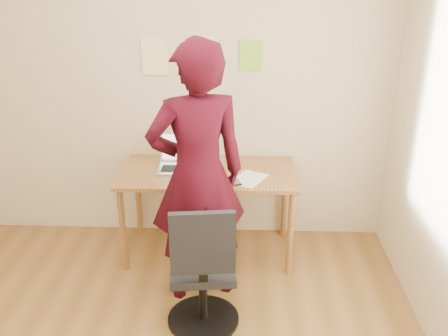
{
  "coord_description": "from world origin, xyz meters",
  "views": [
    {
      "loc": [
        0.52,
        -2.28,
        2.3
      ],
      "look_at": [
        0.39,
        0.95,
        0.95
      ],
      "focal_mm": 40.0,
      "sensor_mm": 36.0,
      "label": 1
    }
  ],
  "objects_px": {
    "person": "(197,175)",
    "phone": "(236,182)",
    "laptop": "(181,161)",
    "office_chair": "(203,277)",
    "desk": "(208,181)"
  },
  "relations": [
    {
      "from": "laptop",
      "to": "office_chair",
      "type": "xyz_separation_m",
      "value": [
        0.25,
        -1.03,
        -0.39
      ]
    },
    {
      "from": "person",
      "to": "office_chair",
      "type": "bearing_deg",
      "value": 80.58
    },
    {
      "from": "phone",
      "to": "office_chair",
      "type": "height_order",
      "value": "office_chair"
    },
    {
      "from": "laptop",
      "to": "desk",
      "type": "bearing_deg",
      "value": -17.41
    },
    {
      "from": "office_chair",
      "to": "laptop",
      "type": "bearing_deg",
      "value": 97.24
    },
    {
      "from": "desk",
      "to": "office_chair",
      "type": "bearing_deg",
      "value": -88.35
    },
    {
      "from": "laptop",
      "to": "phone",
      "type": "relative_size",
      "value": 2.74
    },
    {
      "from": "office_chair",
      "to": "person",
      "type": "bearing_deg",
      "value": 91.76
    },
    {
      "from": "laptop",
      "to": "office_chair",
      "type": "height_order",
      "value": "laptop"
    },
    {
      "from": "office_chair",
      "to": "person",
      "type": "distance_m",
      "value": 0.68
    },
    {
      "from": "person",
      "to": "phone",
      "type": "bearing_deg",
      "value": -145.77
    },
    {
      "from": "phone",
      "to": "office_chair",
      "type": "xyz_separation_m",
      "value": [
        -0.2,
        -0.75,
        -0.34
      ]
    },
    {
      "from": "laptop",
      "to": "office_chair",
      "type": "relative_size",
      "value": 0.39
    },
    {
      "from": "desk",
      "to": "office_chair",
      "type": "height_order",
      "value": "office_chair"
    },
    {
      "from": "phone",
      "to": "person",
      "type": "relative_size",
      "value": 0.07
    }
  ]
}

